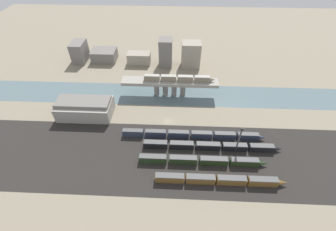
% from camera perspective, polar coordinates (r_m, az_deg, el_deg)
% --- Properties ---
extents(ground_plane, '(400.00, 400.00, 0.00)m').
position_cam_1_polar(ground_plane, '(124.05, -0.00, -1.48)').
color(ground_plane, gray).
extents(railbed_yard, '(280.00, 42.00, 0.01)m').
position_cam_1_polar(railbed_yard, '(108.14, -0.57, -10.36)').
color(railbed_yard, '#282623').
rests_on(railbed_yard, ground).
extents(river_water, '(320.00, 21.72, 0.01)m').
position_cam_1_polar(river_water, '(142.42, 0.43, 5.31)').
color(river_water, slate).
rests_on(river_water, ground).
extents(bridge, '(58.14, 8.17, 10.63)m').
position_cam_1_polar(bridge, '(137.59, 0.45, 8.03)').
color(bridge, gray).
rests_on(bridge, ground).
extents(train_on_bridge, '(42.40, 2.88, 3.51)m').
position_cam_1_polar(train_on_bridge, '(135.24, 2.79, 9.41)').
color(train_on_bridge, gray).
rests_on(train_on_bridge, bridge).
extents(train_yard_near, '(55.96, 2.98, 3.96)m').
position_cam_1_polar(train_yard_near, '(101.19, 12.89, -15.64)').
color(train_yard_near, brown).
rests_on(train_yard_near, ground).
extents(train_yard_mid, '(58.81, 2.86, 3.90)m').
position_cam_1_polar(train_yard_mid, '(105.49, 8.52, -11.25)').
color(train_yard_mid, '#23381E').
rests_on(train_yard_mid, ground).
extents(train_yard_far, '(67.03, 2.94, 3.59)m').
position_cam_1_polar(train_yard_far, '(111.74, 10.91, -7.64)').
color(train_yard_far, black).
rests_on(train_yard_far, ground).
extents(train_yard_outer, '(72.65, 2.70, 4.00)m').
position_cam_1_polar(train_yard_outer, '(115.05, 6.16, -4.87)').
color(train_yard_outer, '#2D384C').
rests_on(train_yard_outer, ground).
extents(warehouse_building, '(29.66, 15.36, 10.22)m').
position_cam_1_polar(warehouse_building, '(133.28, -20.31, 1.83)').
color(warehouse_building, '#9E998E').
rests_on(warehouse_building, ground).
extents(signal_tower, '(1.00, 0.74, 15.76)m').
position_cam_1_polar(signal_tower, '(108.92, 17.51, -5.98)').
color(signal_tower, '#4C4C51').
rests_on(signal_tower, ground).
extents(city_block_far_left, '(9.44, 14.81, 14.46)m').
position_cam_1_polar(city_block_far_left, '(188.43, -21.55, 14.88)').
color(city_block_far_left, slate).
rests_on(city_block_far_left, ground).
extents(city_block_left, '(17.96, 13.62, 8.27)m').
position_cam_1_polar(city_block_left, '(184.30, -15.86, 14.54)').
color(city_block_left, slate).
rests_on(city_block_left, ground).
extents(city_block_center, '(16.89, 8.83, 8.16)m').
position_cam_1_polar(city_block_center, '(174.99, -7.36, 14.24)').
color(city_block_center, gray).
rests_on(city_block_center, ground).
extents(city_block_right, '(9.24, 10.69, 20.36)m').
position_cam_1_polar(city_block_right, '(167.91, -0.63, 15.66)').
color(city_block_right, slate).
rests_on(city_block_right, ground).
extents(city_block_far_right, '(13.39, 10.42, 18.37)m').
position_cam_1_polar(city_block_far_right, '(168.15, 5.83, 15.10)').
color(city_block_far_right, gray).
rests_on(city_block_far_right, ground).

